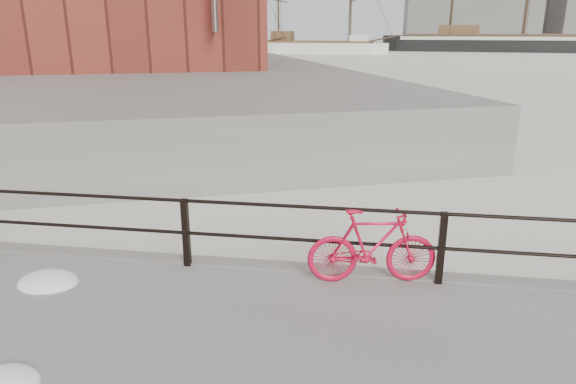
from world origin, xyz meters
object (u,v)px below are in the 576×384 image
at_px(workboat_far, 151,65).
at_px(schooner_left, 207,54).
at_px(workboat_near, 98,76).
at_px(bicycle, 372,246).
at_px(schooner_mid, 313,53).
at_px(barque_black, 521,52).

bearing_deg(workboat_far, schooner_left, 63.57).
distance_m(workboat_near, workboat_far, 13.61).
bearing_deg(workboat_near, workboat_far, 78.93).
bearing_deg(bicycle, schooner_left, 98.90).
relative_size(bicycle, workboat_near, 0.16).
relative_size(schooner_mid, workboat_near, 2.42).
relative_size(barque_black, workboat_far, 5.50).
height_order(bicycle, schooner_mid, schooner_mid).
xyz_separation_m(barque_black, workboat_near, (-48.04, -58.50, 0.00)).
distance_m(bicycle, workboat_near, 40.35).
relative_size(barque_black, schooner_left, 2.09).
relative_size(bicycle, workboat_far, 0.17).
distance_m(bicycle, schooner_left, 81.10).
bearing_deg(workboat_near, barque_black, 34.14).
height_order(bicycle, workboat_far, workboat_far).
height_order(workboat_near, workboat_far, same).
relative_size(bicycle, barque_black, 0.03).
bearing_deg(barque_black, workboat_near, -121.13).
distance_m(schooner_left, workboat_far, 29.58).
bearing_deg(schooner_left, bicycle, -80.21).
height_order(schooner_left, workboat_far, schooner_left).
xyz_separation_m(barque_black, schooner_mid, (-35.33, -12.46, 0.00)).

